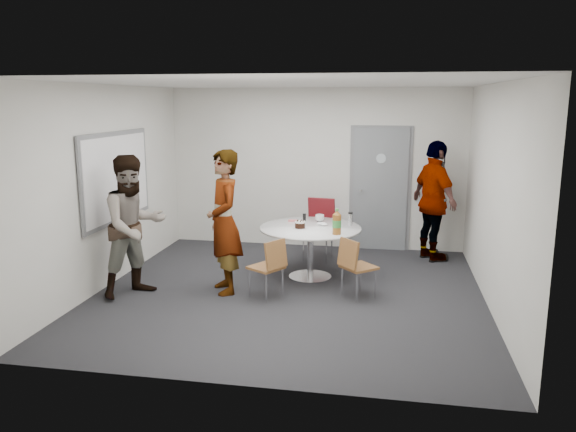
% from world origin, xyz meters
% --- Properties ---
extents(floor, '(5.00, 5.00, 0.00)m').
position_xyz_m(floor, '(0.00, 0.00, 0.00)').
color(floor, black).
rests_on(floor, ground).
extents(ceiling, '(5.00, 5.00, 0.00)m').
position_xyz_m(ceiling, '(0.00, 0.00, 2.70)').
color(ceiling, silver).
rests_on(ceiling, wall_back).
extents(wall_back, '(5.00, 0.00, 5.00)m').
position_xyz_m(wall_back, '(0.00, 2.50, 1.35)').
color(wall_back, silver).
rests_on(wall_back, floor).
extents(wall_left, '(0.00, 5.00, 5.00)m').
position_xyz_m(wall_left, '(-2.50, 0.00, 1.35)').
color(wall_left, silver).
rests_on(wall_left, floor).
extents(wall_right, '(0.00, 5.00, 5.00)m').
position_xyz_m(wall_right, '(2.50, 0.00, 1.35)').
color(wall_right, silver).
rests_on(wall_right, floor).
extents(wall_front, '(5.00, 0.00, 5.00)m').
position_xyz_m(wall_front, '(0.00, -2.50, 1.35)').
color(wall_front, silver).
rests_on(wall_front, floor).
extents(door, '(1.02, 0.17, 2.12)m').
position_xyz_m(door, '(1.10, 2.48, 1.03)').
color(door, slate).
rests_on(door, wall_back).
extents(whiteboard, '(0.04, 1.90, 1.25)m').
position_xyz_m(whiteboard, '(-2.46, 0.20, 1.45)').
color(whiteboard, slate).
rests_on(whiteboard, wall_left).
extents(table, '(1.42, 1.42, 1.09)m').
position_xyz_m(table, '(0.21, 0.68, 0.65)').
color(table, white).
rests_on(table, floor).
extents(chair_near_left, '(0.53, 0.52, 0.78)m').
position_xyz_m(chair_near_left, '(-0.20, -0.25, 0.47)').
color(chair_near_left, brown).
rests_on(chair_near_left, floor).
extents(chair_near_right, '(0.55, 0.54, 0.79)m').
position_xyz_m(chair_near_right, '(0.85, -0.05, 0.47)').
color(chair_near_right, brown).
rests_on(chair_near_right, floor).
extents(chair_far, '(0.51, 0.55, 0.96)m').
position_xyz_m(chair_far, '(0.18, 1.75, 0.59)').
color(chair_far, maroon).
rests_on(chair_far, floor).
extents(person_main, '(0.73, 0.82, 1.88)m').
position_xyz_m(person_main, '(-0.85, -0.09, 0.94)').
color(person_main, '#A5C6EA').
rests_on(person_main, floor).
extents(person_left, '(1.08, 1.12, 1.83)m').
position_xyz_m(person_left, '(-1.95, -0.40, 0.91)').
color(person_left, white).
rests_on(person_left, floor).
extents(person_right, '(0.92, 1.20, 1.89)m').
position_xyz_m(person_right, '(1.95, 1.95, 0.95)').
color(person_right, black).
rests_on(person_right, floor).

